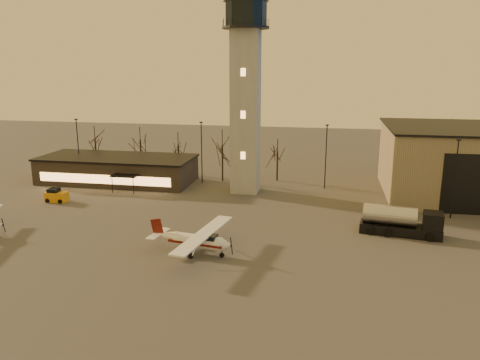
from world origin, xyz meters
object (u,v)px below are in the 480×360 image
object	(u,v)px
terminal	(118,169)
service_cart	(56,197)
cessna_front	(200,244)
control_tower	(246,84)
fuel_truck	(400,223)

from	to	relation	value
terminal	service_cart	distance (m)	13.22
terminal	cessna_front	distance (m)	35.11
control_tower	cessna_front	xyz separation A→B (m)	(-0.05, -25.41, -15.18)
fuel_truck	service_cart	world-z (taller)	fuel_truck
terminal	cessna_front	xyz separation A→B (m)	(21.95, -27.39, -1.01)
service_cart	fuel_truck	bearing A→B (deg)	-4.61
control_tower	fuel_truck	bearing A→B (deg)	-36.41
control_tower	fuel_truck	xyz separation A→B (m)	(20.86, -15.38, -15.01)
cessna_front	service_cart	xyz separation A→B (m)	(-25.40, 14.72, -0.42)
cessna_front	fuel_truck	xyz separation A→B (m)	(20.91, 10.03, 0.17)
control_tower	terminal	bearing A→B (deg)	174.85
terminal	fuel_truck	bearing A→B (deg)	-22.06
control_tower	cessna_front	world-z (taller)	control_tower
cessna_front	service_cart	world-z (taller)	cessna_front
fuel_truck	service_cart	distance (m)	46.54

